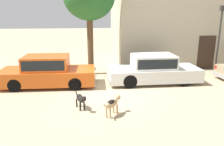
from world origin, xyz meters
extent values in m
plane|color=tan|center=(0.00, 0.00, 0.00)|extent=(80.00, 80.00, 0.00)
cube|color=#D15619|center=(-2.66, 1.46, 0.49)|extent=(4.57, 1.90, 0.69)
cube|color=#D15619|center=(-2.70, 1.46, 1.17)|extent=(2.12, 1.58, 0.66)
cube|color=black|center=(-2.70, 1.46, 1.18)|extent=(1.96, 1.60, 0.46)
cube|color=#999BA0|center=(-0.42, 1.39, 0.26)|extent=(0.17, 1.73, 0.20)
cube|color=#999BA0|center=(-4.89, 1.53, 0.26)|extent=(0.17, 1.73, 0.20)
sphere|color=silver|center=(-0.37, 2.09, 0.65)|extent=(0.20, 0.20, 0.20)
sphere|color=silver|center=(-0.41, 0.69, 0.65)|extent=(0.20, 0.20, 0.20)
cube|color=red|center=(-4.87, 2.29, 0.66)|extent=(0.05, 0.18, 0.18)
cylinder|color=black|center=(-1.28, 2.20, 0.31)|extent=(0.62, 0.22, 0.62)
cylinder|color=black|center=(-1.33, 0.64, 0.31)|extent=(0.62, 0.22, 0.62)
cylinder|color=black|center=(-3.99, 2.28, 0.31)|extent=(0.62, 0.22, 0.62)
cylinder|color=black|center=(-4.03, 0.73, 0.31)|extent=(0.62, 0.22, 0.62)
cube|color=silver|center=(2.62, 1.44, 0.46)|extent=(4.58, 1.78, 0.63)
cube|color=silver|center=(2.58, 1.44, 1.11)|extent=(2.11, 1.53, 0.66)
cube|color=black|center=(2.58, 1.44, 1.12)|extent=(1.94, 1.55, 0.46)
cube|color=#999BA0|center=(4.89, 1.45, 0.26)|extent=(0.12, 1.74, 0.20)
cube|color=#999BA0|center=(0.36, 1.44, 0.26)|extent=(0.12, 1.74, 0.20)
sphere|color=silver|center=(4.92, 2.15, 0.61)|extent=(0.20, 0.20, 0.20)
sphere|color=silver|center=(4.92, 0.74, 0.61)|extent=(0.20, 0.20, 0.20)
cube|color=red|center=(0.36, 2.20, 0.62)|extent=(0.04, 0.18, 0.18)
cube|color=red|center=(0.36, 0.67, 0.62)|extent=(0.04, 0.18, 0.18)
cylinder|color=black|center=(3.99, 2.23, 0.33)|extent=(0.67, 0.20, 0.67)
cylinder|color=black|center=(4.00, 0.66, 0.33)|extent=(0.67, 0.20, 0.67)
cylinder|color=black|center=(1.25, 2.23, 0.33)|extent=(0.67, 0.20, 0.67)
cylinder|color=black|center=(1.25, 0.65, 0.33)|extent=(0.67, 0.20, 0.67)
cube|color=#999BA0|center=(6.29, 1.07, 0.26)|extent=(0.24, 1.75, 0.20)
cube|color=red|center=(6.24, 1.84, 0.60)|extent=(0.05, 0.18, 0.18)
cube|color=#BCB299|center=(8.97, 6.72, 4.24)|extent=(15.39, 5.83, 8.47)
cube|color=#38281E|center=(6.66, 3.79, 1.05)|extent=(1.10, 0.02, 2.10)
cylinder|color=black|center=(-0.89, -1.60, 0.16)|extent=(0.06, 0.06, 0.31)
cylinder|color=black|center=(-1.03, -1.65, 0.16)|extent=(0.06, 0.06, 0.31)
cylinder|color=black|center=(-1.04, -1.22, 0.16)|extent=(0.06, 0.06, 0.31)
cylinder|color=black|center=(-1.18, -1.27, 0.16)|extent=(0.06, 0.06, 0.31)
ellipsoid|color=black|center=(-1.04, -1.44, 0.40)|extent=(0.41, 0.65, 0.26)
ellipsoid|color=black|center=(-1.05, -1.39, 0.47)|extent=(0.30, 0.39, 0.14)
sphere|color=black|center=(-0.90, -1.79, 0.51)|extent=(0.20, 0.20, 0.20)
cone|color=black|center=(-0.86, -1.88, 0.50)|extent=(0.14, 0.14, 0.11)
cone|color=black|center=(-0.84, -1.77, 0.60)|extent=(0.09, 0.09, 0.09)
cone|color=black|center=(-0.95, -1.81, 0.60)|extent=(0.09, 0.09, 0.09)
cylinder|color=black|center=(-1.18, -1.08, 0.47)|extent=(0.12, 0.21, 0.17)
cylinder|color=tan|center=(0.17, -1.95, 0.18)|extent=(0.06, 0.06, 0.35)
cylinder|color=tan|center=(0.28, -2.05, 0.18)|extent=(0.06, 0.06, 0.35)
cylinder|color=tan|center=(-0.12, -2.28, 0.18)|extent=(0.06, 0.06, 0.35)
cylinder|color=tan|center=(0.00, -2.38, 0.18)|extent=(0.06, 0.06, 0.35)
ellipsoid|color=tan|center=(0.08, -2.16, 0.45)|extent=(0.59, 0.64, 0.28)
ellipsoid|color=black|center=(0.05, -2.20, 0.52)|extent=(0.39, 0.40, 0.15)
sphere|color=tan|center=(0.34, -1.86, 0.56)|extent=(0.18, 0.18, 0.18)
cone|color=tan|center=(0.40, -1.79, 0.54)|extent=(0.14, 0.14, 0.10)
cone|color=tan|center=(0.30, -1.83, 0.64)|extent=(0.09, 0.09, 0.08)
cone|color=tan|center=(0.38, -1.90, 0.64)|extent=(0.09, 0.09, 0.08)
cylinder|color=tan|center=(-0.19, -2.48, 0.53)|extent=(0.16, 0.18, 0.20)
cylinder|color=#2D2B28|center=(6.75, 2.75, 1.79)|extent=(0.10, 0.10, 3.57)
cube|color=#2D2B28|center=(6.75, 2.75, 3.71)|extent=(0.22, 0.22, 0.28)
sphere|color=silver|center=(6.75, 2.75, 3.71)|extent=(0.18, 0.18, 0.18)
cylinder|color=brown|center=(-0.54, 3.45, 1.66)|extent=(0.34, 0.34, 3.32)
camera|label=1|loc=(-0.70, -9.37, 3.56)|focal=36.08mm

